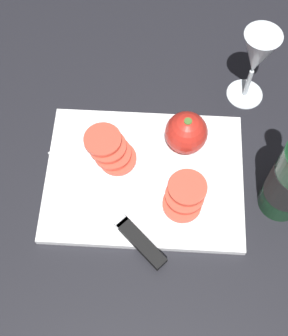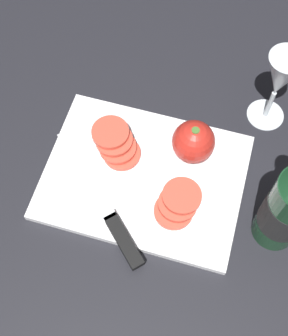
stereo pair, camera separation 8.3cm
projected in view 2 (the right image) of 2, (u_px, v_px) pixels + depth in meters
The scene contains 7 objects.
ground_plane at pixel (158, 167), 0.88m from camera, with size 3.00×3.00×0.00m, color black.
cutting_board at pixel (144, 177), 0.87m from camera, with size 0.36×0.27×0.01m.
wine_glass at pixel (280, 79), 0.83m from camera, with size 0.07×0.07×0.17m.
whole_tomato at pixel (193, 142), 0.85m from camera, with size 0.08×0.08×0.08m.
knife at pixel (116, 227), 0.81m from camera, with size 0.23×0.23×0.01m.
tomato_slice_stack_near at pixel (116, 144), 0.87m from camera, with size 0.10×0.10×0.04m.
tomato_slice_stack_far at pixel (178, 203), 0.82m from camera, with size 0.08×0.09×0.03m.
Camera 2 is at (0.08, -0.39, 0.79)m, focal length 50.00 mm.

